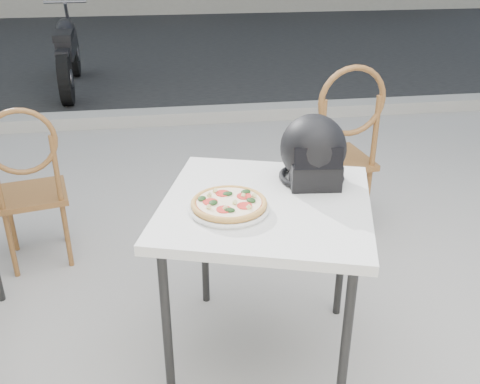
{
  "coord_description": "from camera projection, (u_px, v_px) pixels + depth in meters",
  "views": [
    {
      "loc": [
        -0.64,
        -2.24,
        1.72
      ],
      "look_at": [
        -0.36,
        -0.4,
        0.82
      ],
      "focal_mm": 40.0,
      "sensor_mm": 36.0,
      "label": 1
    }
  ],
  "objects": [
    {
      "name": "motorcycle",
      "position": [
        68.0,
        54.0,
        6.39
      ],
      "size": [
        0.51,
        1.97,
        0.98
      ],
      "rotation": [
        0.0,
        0.0,
        0.06
      ],
      "color": "black",
      "rests_on": "street_asphalt"
    },
    {
      "name": "street_asphalt",
      "position": [
        194.0,
        46.0,
        9.05
      ],
      "size": [
        30.0,
        8.0,
        0.0
      ],
      "primitive_type": "cube",
      "color": "black",
      "rests_on": "ground"
    },
    {
      "name": "cafe_chair_main",
      "position": [
        340.0,
        143.0,
        3.17
      ],
      "size": [
        0.46,
        0.46,
        1.09
      ],
      "rotation": [
        0.0,
        0.0,
        3.25
      ],
      "color": "brown",
      "rests_on": "ground"
    },
    {
      "name": "plate",
      "position": [
        229.0,
        208.0,
        2.03
      ],
      "size": [
        0.37,
        0.37,
        0.02
      ],
      "rotation": [
        0.0,
        0.0,
        -0.21
      ],
      "color": "silver",
      "rests_on": "cafe_table_main"
    },
    {
      "name": "cafe_table_main",
      "position": [
        266.0,
        216.0,
        2.14
      ],
      "size": [
        1.02,
        1.02,
        0.77
      ],
      "rotation": [
        0.0,
        0.0,
        -0.31
      ],
      "color": "silver",
      "rests_on": "ground"
    },
    {
      "name": "pizza",
      "position": [
        229.0,
        203.0,
        2.02
      ],
      "size": [
        0.36,
        0.36,
        0.04
      ],
      "rotation": [
        0.0,
        0.0,
        0.3
      ],
      "color": "tan",
      "rests_on": "plate"
    },
    {
      "name": "cafe_chair_side",
      "position": [
        29.0,
        180.0,
        2.87
      ],
      "size": [
        0.43,
        0.43,
        0.96
      ],
      "rotation": [
        0.0,
        0.0,
        3.35
      ],
      "color": "brown",
      "rests_on": "ground"
    },
    {
      "name": "ground",
      "position": [
        295.0,
        294.0,
        2.83
      ],
      "size": [
        80.0,
        80.0,
        0.0
      ],
      "primitive_type": "plane",
      "color": "#9C9994",
      "rests_on": "ground"
    },
    {
      "name": "helmet",
      "position": [
        313.0,
        153.0,
        2.23
      ],
      "size": [
        0.31,
        0.32,
        0.29
      ],
      "rotation": [
        0.0,
        0.0,
        -0.1
      ],
      "color": "black",
      "rests_on": "cafe_table_main"
    },
    {
      "name": "curb",
      "position": [
        223.0,
        114.0,
        5.47
      ],
      "size": [
        30.0,
        0.25,
        0.12
      ],
      "primitive_type": "cube",
      "color": "gray",
      "rests_on": "ground"
    }
  ]
}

